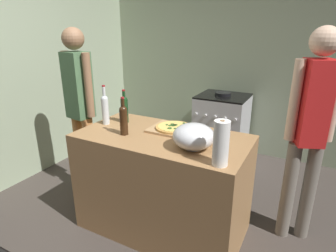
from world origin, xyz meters
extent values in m
cube|color=#3F3833|center=(0.00, 1.29, -0.01)|extent=(4.12, 3.18, 0.02)
cube|color=#99A889|center=(0.00, 2.63, 1.30)|extent=(4.12, 0.10, 2.60)
cube|color=#99A889|center=(-1.81, 1.29, 1.30)|extent=(0.10, 3.18, 2.60)
cube|color=#9E7247|center=(0.12, 0.57, 0.45)|extent=(1.41, 0.74, 0.90)
cube|color=tan|center=(0.15, 0.71, 0.91)|extent=(0.40, 0.32, 0.02)
cylinder|color=tan|center=(0.15, 0.71, 0.93)|extent=(0.31, 0.31, 0.02)
cylinder|color=#EAC660|center=(0.15, 0.71, 0.94)|extent=(0.27, 0.27, 0.00)
cylinder|color=#335926|center=(0.14, 0.71, 0.95)|extent=(0.03, 0.03, 0.01)
cylinder|color=#335926|center=(0.12, 0.70, 0.95)|extent=(0.03, 0.03, 0.01)
cylinder|color=#335926|center=(0.15, 0.73, 0.95)|extent=(0.02, 0.02, 0.01)
cylinder|color=#335926|center=(0.20, 0.81, 0.95)|extent=(0.02, 0.02, 0.01)
cylinder|color=#335926|center=(0.15, 0.74, 0.95)|extent=(0.03, 0.03, 0.01)
cylinder|color=#335926|center=(0.19, 0.65, 0.95)|extent=(0.02, 0.02, 0.01)
cylinder|color=#335926|center=(0.12, 0.74, 0.95)|extent=(0.03, 0.03, 0.01)
cylinder|color=#335926|center=(0.09, 0.70, 0.95)|extent=(0.02, 0.02, 0.01)
cylinder|color=#335926|center=(0.15, 0.73, 0.95)|extent=(0.03, 0.03, 0.01)
cylinder|color=#335926|center=(0.15, 0.64, 0.95)|extent=(0.04, 0.04, 0.01)
cylinder|color=#B2B2B7|center=(0.44, 0.45, 0.91)|extent=(0.13, 0.13, 0.01)
ellipsoid|color=silver|center=(0.44, 0.45, 1.00)|extent=(0.31, 0.31, 0.18)
cylinder|color=white|center=(0.70, 0.29, 1.05)|extent=(0.10, 0.10, 0.30)
cylinder|color=#997551|center=(0.70, 0.29, 1.05)|extent=(0.03, 0.03, 0.30)
cylinder|color=#143819|center=(-0.35, 0.70, 1.01)|extent=(0.07, 0.07, 0.21)
sphere|color=#143819|center=(-0.35, 0.70, 1.11)|extent=(0.07, 0.07, 0.07)
cylinder|color=#143819|center=(-0.35, 0.70, 1.17)|extent=(0.03, 0.03, 0.06)
cylinder|color=maroon|center=(-0.35, 0.70, 1.20)|extent=(0.03, 0.03, 0.01)
cylinder|color=#331E0F|center=(-0.17, 0.44, 1.01)|extent=(0.07, 0.07, 0.21)
sphere|color=#331E0F|center=(-0.17, 0.44, 1.11)|extent=(0.07, 0.07, 0.07)
cylinder|color=#331E0F|center=(-0.17, 0.44, 1.17)|extent=(0.03, 0.03, 0.07)
cylinder|color=maroon|center=(-0.17, 0.44, 1.21)|extent=(0.03, 0.03, 0.01)
cylinder|color=silver|center=(-0.48, 0.58, 1.02)|extent=(0.06, 0.06, 0.23)
sphere|color=silver|center=(-0.48, 0.58, 1.13)|extent=(0.06, 0.06, 0.06)
cylinder|color=silver|center=(-0.48, 0.58, 1.20)|extent=(0.03, 0.03, 0.09)
cylinder|color=maroon|center=(-0.48, 0.58, 1.25)|extent=(0.03, 0.03, 0.01)
cube|color=#B7B7BC|center=(0.11, 2.23, 0.43)|extent=(0.64, 0.59, 0.86)
cube|color=black|center=(0.11, 2.23, 0.87)|extent=(0.64, 0.59, 0.02)
cylinder|color=silver|center=(-0.14, 1.92, 0.67)|extent=(0.04, 0.02, 0.04)
cylinder|color=silver|center=(-0.01, 1.92, 0.67)|extent=(0.04, 0.02, 0.04)
cylinder|color=silver|center=(0.11, 1.92, 0.67)|extent=(0.04, 0.02, 0.04)
cylinder|color=silver|center=(0.24, 1.92, 0.67)|extent=(0.04, 0.02, 0.04)
cylinder|color=silver|center=(0.37, 1.92, 0.67)|extent=(0.04, 0.02, 0.04)
cylinder|color=black|center=(0.11, 2.22, 0.90)|extent=(0.20, 0.20, 0.04)
cylinder|color=#D88C4C|center=(-1.00, 0.72, 0.43)|extent=(0.11, 0.11, 0.87)
cylinder|color=#D88C4C|center=(-0.83, 0.70, 0.43)|extent=(0.11, 0.11, 0.87)
cube|color=#4C724C|center=(-0.92, 0.71, 1.19)|extent=(0.26, 0.23, 0.65)
cylinder|color=#936B4C|center=(-1.07, 0.74, 1.21)|extent=(0.08, 0.08, 0.62)
cylinder|color=#936B4C|center=(-0.76, 0.69, 1.21)|extent=(0.08, 0.08, 0.62)
sphere|color=#936B4C|center=(-0.92, 0.71, 1.63)|extent=(0.21, 0.21, 0.21)
cylinder|color=slate|center=(1.25, 1.04, 0.44)|extent=(0.11, 0.11, 0.87)
cylinder|color=slate|center=(1.10, 0.98, 0.44)|extent=(0.11, 0.11, 0.87)
cube|color=red|center=(1.17, 1.01, 1.20)|extent=(0.26, 0.26, 0.65)
cylinder|color=beige|center=(1.31, 1.06, 1.22)|extent=(0.08, 0.08, 0.62)
cylinder|color=beige|center=(1.04, 0.95, 1.22)|extent=(0.08, 0.08, 0.62)
sphere|color=beige|center=(1.17, 1.01, 1.65)|extent=(0.21, 0.21, 0.21)
camera|label=1|loc=(1.17, -1.31, 1.75)|focal=30.24mm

